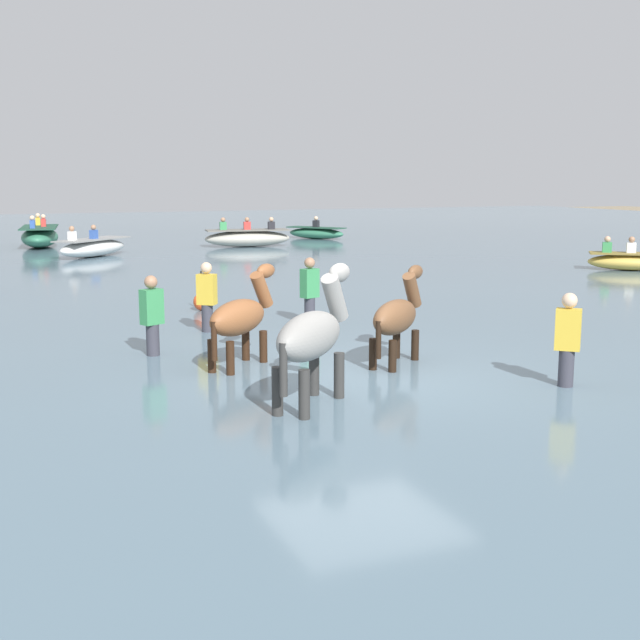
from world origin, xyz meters
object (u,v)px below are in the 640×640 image
(boat_near_port, at_px, (316,233))
(boat_far_offshore, at_px, (93,247))
(horse_trailing_grey, at_px, (312,339))
(channel_buoy, at_px, (202,301))
(person_onlooker_left, at_px, (310,298))
(person_wading_mid, at_px, (207,305))
(person_spectator_far, at_px, (567,351))
(person_wading_close, at_px, (152,325))
(boat_far_inshore, at_px, (248,238))
(boat_mid_outer, at_px, (631,261))
(boat_distant_east, at_px, (40,237))
(horse_lead_bay, at_px, (397,319))
(horse_flank_chestnut, at_px, (240,320))

(boat_near_port, bearing_deg, boat_far_offshore, -155.40)
(horse_trailing_grey, distance_m, channel_buoy, 7.53)
(horse_trailing_grey, bearing_deg, person_onlooker_left, 68.30)
(person_wading_mid, xyz_separation_m, person_spectator_far, (3.31, -5.58, 0.00))
(horse_trailing_grey, height_order, person_wading_close, horse_trailing_grey)
(horse_trailing_grey, bearing_deg, boat_far_offshore, 89.69)
(boat_far_offshore, height_order, boat_far_inshore, boat_far_inshore)
(boat_far_inshore, height_order, boat_mid_outer, boat_far_inshore)
(boat_far_offshore, xyz_separation_m, boat_mid_outer, (13.98, -10.43, -0.04))
(horse_trailing_grey, relative_size, boat_distant_east, 0.53)
(horse_trailing_grey, xyz_separation_m, boat_near_port, (10.36, 24.93, -0.54))
(horse_lead_bay, xyz_separation_m, horse_flank_chestnut, (-2.15, 0.73, 0.02))
(person_spectator_far, height_order, channel_buoy, person_spectator_far)
(horse_lead_bay, xyz_separation_m, boat_mid_outer, (12.12, 8.25, -0.38))
(boat_near_port, bearing_deg, horse_trailing_grey, -112.56)
(person_spectator_far, height_order, person_wading_close, same)
(horse_lead_bay, relative_size, person_wading_close, 1.09)
(boat_near_port, bearing_deg, boat_mid_outer, -76.12)
(boat_near_port, relative_size, person_wading_close, 1.70)
(horse_flank_chestnut, relative_size, boat_distant_east, 0.47)
(horse_trailing_grey, height_order, boat_near_port, horse_trailing_grey)
(person_wading_close, bearing_deg, boat_near_port, 61.63)
(boat_mid_outer, distance_m, person_onlooker_left, 12.87)
(horse_flank_chestnut, height_order, person_spectator_far, horse_flank_chestnut)
(channel_buoy, bearing_deg, horse_lead_bay, -76.97)
(boat_far_offshore, relative_size, person_spectator_far, 1.85)
(boat_far_inshore, bearing_deg, person_wading_mid, -110.03)
(horse_lead_bay, distance_m, boat_far_inshore, 20.97)
(person_onlooker_left, bearing_deg, horse_lead_bay, -91.65)
(boat_far_offshore, xyz_separation_m, channel_buoy, (0.49, -12.76, -0.13))
(boat_far_inshore, bearing_deg, person_spectator_far, -97.26)
(boat_mid_outer, xyz_separation_m, person_wading_close, (-15.30, -6.29, 0.20))
(boat_far_offshore, height_order, person_spectator_far, person_spectator_far)
(boat_near_port, height_order, person_wading_mid, person_wading_mid)
(boat_far_offshore, relative_size, person_wading_close, 1.85)
(boat_far_offshore, relative_size, boat_near_port, 1.09)
(person_wading_mid, height_order, person_onlooker_left, same)
(boat_distant_east, distance_m, person_onlooker_left, 20.18)
(person_wading_mid, height_order, person_spectator_far, same)
(boat_near_port, distance_m, person_wading_close, 24.33)
(horse_flank_chestnut, height_order, person_onlooker_left, horse_flank_chestnut)
(horse_lead_bay, distance_m, horse_flank_chestnut, 2.27)
(person_onlooker_left, bearing_deg, horse_flank_chestnut, -127.68)
(boat_far_inshore, xyz_separation_m, boat_mid_outer, (7.82, -12.28, -0.07))
(person_spectator_far, xyz_separation_m, channel_buoy, (-2.80, 7.94, -0.29))
(horse_trailing_grey, relative_size, person_onlooker_left, 1.24)
(horse_lead_bay, relative_size, person_onlooker_left, 1.09)
(person_wading_close, distance_m, channel_buoy, 4.36)
(boat_far_offshore, xyz_separation_m, person_spectator_far, (3.29, -20.70, 0.16))
(person_wading_mid, height_order, channel_buoy, person_wading_mid)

